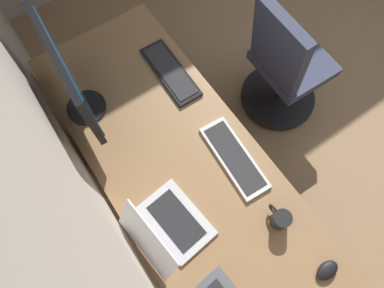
% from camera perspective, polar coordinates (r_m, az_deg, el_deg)
% --- Properties ---
extents(floor_plane, '(5.39, 5.39, 0.00)m').
position_cam_1_polar(floor_plane, '(3.00, 29.52, 9.02)').
color(floor_plane, '#9E7A56').
extents(wall_back, '(5.09, 0.10, 2.60)m').
position_cam_1_polar(wall_back, '(0.99, -21.31, -11.06)').
color(wall_back, beige).
rests_on(wall_back, ground).
extents(desk, '(1.96, 0.74, 0.73)m').
position_cam_1_polar(desk, '(1.62, -1.46, -4.71)').
color(desk, '#936D47').
rests_on(desk, ground).
extents(drawer_pedestal, '(0.40, 0.51, 0.69)m').
position_cam_1_polar(drawer_pedestal, '(2.05, -8.14, 1.16)').
color(drawer_pedestal, '#936D47').
rests_on(drawer_pedestal, ground).
extents(monitor_primary, '(0.57, 0.20, 0.47)m').
position_cam_1_polar(monitor_primary, '(1.55, -20.67, 10.71)').
color(monitor_primary, black).
rests_on(monitor_primary, desk).
extents(laptop_leftmost, '(0.36, 0.34, 0.20)m').
position_cam_1_polar(laptop_leftmost, '(1.45, -4.71, -14.43)').
color(laptop_leftmost, silver).
rests_on(laptop_leftmost, desk).
extents(keyboard_main, '(0.42, 0.15, 0.02)m').
position_cam_1_polar(keyboard_main, '(1.79, -3.79, 12.47)').
color(keyboard_main, black).
rests_on(keyboard_main, desk).
extents(keyboard_spare, '(0.43, 0.17, 0.02)m').
position_cam_1_polar(keyboard_spare, '(1.58, 7.39, -2.33)').
color(keyboard_spare, silver).
rests_on(keyboard_spare, desk).
extents(mouse_main, '(0.06, 0.10, 0.03)m').
position_cam_1_polar(mouse_main, '(1.57, 22.52, -19.67)').
color(mouse_main, black).
rests_on(mouse_main, desk).
extents(coffee_mug, '(0.12, 0.08, 0.09)m').
position_cam_1_polar(coffee_mug, '(1.51, 15.15, -12.51)').
color(coffee_mug, black).
rests_on(coffee_mug, desk).
extents(office_chair, '(0.56, 0.56, 0.97)m').
position_cam_1_polar(office_chair, '(2.23, 15.79, 12.57)').
color(office_chair, '#383D56').
rests_on(office_chair, ground).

